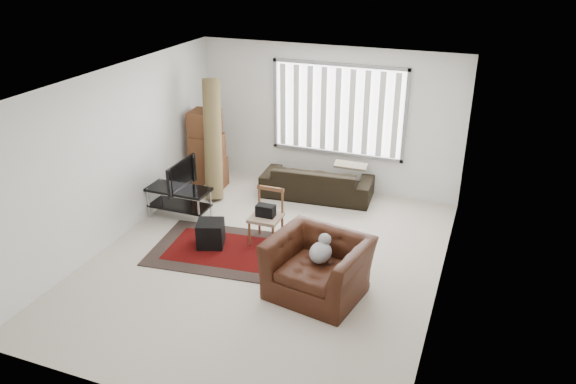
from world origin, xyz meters
name	(u,v)px	position (x,y,z in m)	size (l,w,h in m)	color
room	(280,139)	(0.03, 0.51, 1.76)	(6.00, 6.02, 2.71)	beige
persian_rug	(226,250)	(-0.70, 0.04, 0.01)	(2.38, 1.72, 0.02)	black
tv_stand	(179,196)	(-1.95, 0.80, 0.39)	(1.08, 0.49, 0.54)	black
tv	(177,175)	(-1.95, 0.80, 0.79)	(0.88, 0.11, 0.50)	black
subwoofer	(211,234)	(-0.98, 0.10, 0.22)	(0.40, 0.40, 0.40)	black
moving_boxes	(207,153)	(-2.09, 2.10, 0.71)	(0.67, 0.61, 1.52)	brown
white_flatpack	(207,175)	(-2.02, 1.90, 0.34)	(0.54, 0.08, 0.68)	silver
rolled_rug	(213,139)	(-1.83, 1.88, 1.09)	(0.32, 0.32, 2.17)	brown
sofa	(317,177)	(-0.01, 2.45, 0.39)	(2.03, 0.88, 0.78)	black
side_chair	(266,214)	(-0.22, 0.54, 0.48)	(0.47, 0.47, 0.88)	#856D57
armchair	(318,263)	(0.98, -0.52, 0.47)	(1.43, 1.30, 0.93)	#33150A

